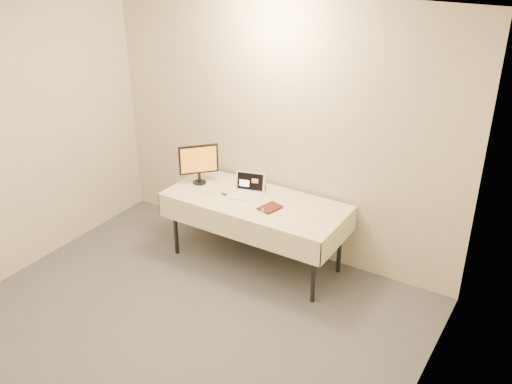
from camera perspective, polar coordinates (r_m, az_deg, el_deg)
The scene contains 10 objects.
ground at distance 4.86m, azimuth -13.51°, elevation -18.08°, with size 5.00×5.00×0.00m, color #4D4D52.
back_wall at distance 5.85m, azimuth 2.30°, elevation 6.28°, with size 4.00×0.10×2.70m, color beige.
table at distance 5.76m, azimuth -0.06°, elevation -1.35°, with size 1.86×0.81×0.74m.
laptop at distance 5.82m, azimuth -0.79°, elevation 0.20°, with size 0.37×0.34×0.22m.
monitor at distance 6.02m, azimuth -5.76°, elevation 3.08°, with size 0.30×0.32×0.43m.
book at distance 5.57m, azimuth 0.82°, elevation -0.40°, with size 0.16×0.02×0.22m, color maroon.
alarm_clock at distance 5.94m, azimuth 0.37°, elevation 0.50°, with size 0.13×0.06×0.05m.
clicker at distance 5.52m, azimuth 0.69°, elevation -1.83°, with size 0.04×0.09×0.02m, color #BCBCBF.
paper_form at distance 5.55m, azimuth 1.43°, elevation -1.77°, with size 0.11×0.28×0.00m, color beige.
usb_dongle at distance 5.84m, azimuth -3.22°, elevation -0.23°, with size 0.06×0.02×0.01m, color black.
Camera 1 is at (2.69, -2.30, 3.33)m, focal length 40.00 mm.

